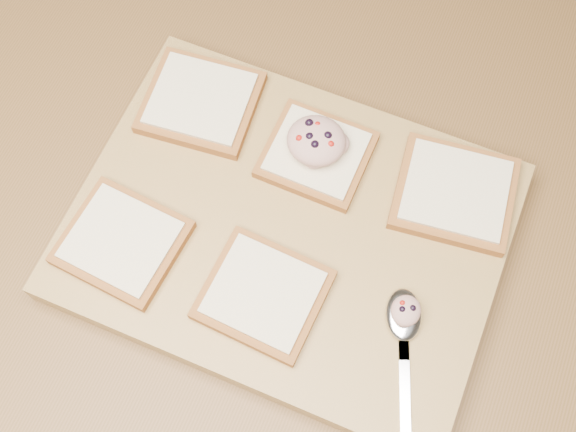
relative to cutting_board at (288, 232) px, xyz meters
name	(u,v)px	position (x,y,z in m)	size (l,w,h in m)	color
ground	(349,373)	(0.12, 0.07, -0.92)	(4.00, 4.00, 0.00)	#515459
island_counter	(371,324)	(0.12, 0.07, -0.46)	(2.00, 0.80, 0.90)	slate
cutting_board	(288,232)	(0.00, 0.00, 0.00)	(0.44, 0.33, 0.04)	#AD894A
bread_far_left	(201,102)	(-0.15, 0.10, 0.03)	(0.13, 0.12, 0.02)	#9B5528
bread_far_center	(317,154)	(0.00, 0.09, 0.02)	(0.11, 0.10, 0.02)	#9B5528
bread_far_right	(455,193)	(0.15, 0.10, 0.03)	(0.13, 0.13, 0.02)	#9B5528
bread_near_left	(122,242)	(-0.15, -0.08, 0.03)	(0.12, 0.11, 0.02)	#9B5528
bread_near_center	(263,294)	(0.01, -0.08, 0.03)	(0.12, 0.11, 0.02)	#9B5528
tuna_salad_dollop	(316,141)	(0.00, 0.09, 0.05)	(0.06, 0.06, 0.03)	tan
spoon	(404,328)	(0.15, -0.06, 0.02)	(0.08, 0.18, 0.01)	silver
spoon_salad	(406,311)	(0.14, -0.05, 0.04)	(0.03, 0.03, 0.02)	tan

